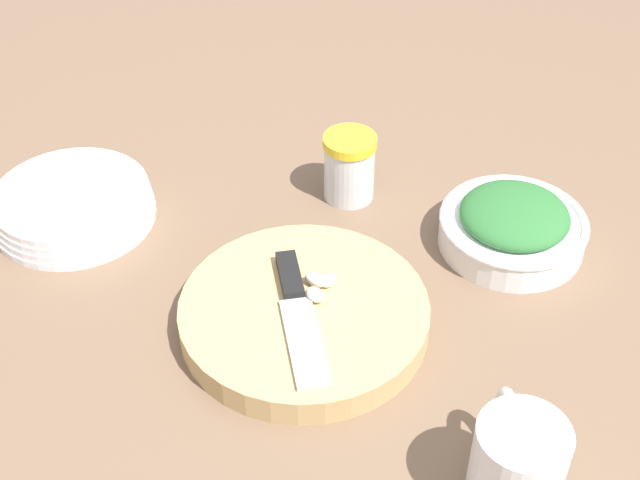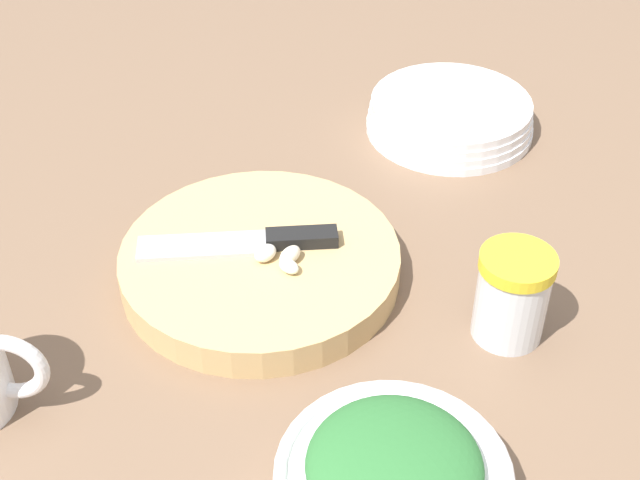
# 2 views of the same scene
# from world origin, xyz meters

# --- Properties ---
(ground_plane) EXTENTS (5.00, 5.00, 0.00)m
(ground_plane) POSITION_xyz_m (0.00, 0.00, 0.00)
(ground_plane) COLOR brown
(cutting_board) EXTENTS (0.27, 0.27, 0.03)m
(cutting_board) POSITION_xyz_m (0.04, -0.07, 0.02)
(cutting_board) COLOR tan
(cutting_board) RESTS_ON ground_plane
(chef_knife) EXTENTS (0.15, 0.15, 0.01)m
(chef_knife) POSITION_xyz_m (0.04, -0.08, 0.04)
(chef_knife) COLOR black
(chef_knife) RESTS_ON cutting_board
(garlic_cloves) EXTENTS (0.04, 0.05, 0.02)m
(garlic_cloves) POSITION_xyz_m (0.04, -0.04, 0.04)
(garlic_cloves) COLOR #E7EAC9
(garlic_cloves) RESTS_ON cutting_board
(herb_bowl) EXTENTS (0.17, 0.17, 0.06)m
(herb_bowl) POSITION_xyz_m (0.16, 0.18, 0.03)
(herb_bowl) COLOR white
(herb_bowl) RESTS_ON ground_plane
(spice_jar) EXTENTS (0.07, 0.07, 0.09)m
(spice_jar) POSITION_xyz_m (-0.05, 0.15, 0.04)
(spice_jar) COLOR silver
(spice_jar) RESTS_ON ground_plane
(plate_stack) EXTENTS (0.20, 0.20, 0.04)m
(plate_stack) POSITION_xyz_m (-0.29, -0.08, 0.02)
(plate_stack) COLOR white
(plate_stack) RESTS_ON ground_plane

